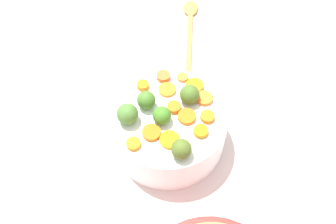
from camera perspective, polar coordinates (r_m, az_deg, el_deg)
tabletop at (r=0.90m, az=1.95°, el=-4.98°), size 2.40×2.40×0.02m
serving_bowl_carrots at (r=0.86m, az=0.00°, el=-2.22°), size 0.25×0.25×0.10m
carrot_slice_0 at (r=0.86m, az=-3.55°, el=3.76°), size 0.03×0.03×0.01m
carrot_slice_1 at (r=0.81m, az=2.65°, el=-0.65°), size 0.05×0.05×0.01m
carrot_slice_2 at (r=0.81m, az=5.55°, el=-0.64°), size 0.04×0.04×0.01m
carrot_slice_3 at (r=0.78m, az=0.24°, el=-3.92°), size 0.05×0.05×0.01m
carrot_slice_4 at (r=0.87m, az=2.07°, el=4.91°), size 0.03×0.03×0.01m
carrot_slice_5 at (r=0.85m, az=-0.12°, el=3.18°), size 0.05×0.05×0.01m
carrot_slice_6 at (r=0.86m, az=3.75°, el=3.71°), size 0.04×0.04×0.01m
carrot_slice_7 at (r=0.78m, az=-4.87°, el=-4.48°), size 0.04×0.04×0.01m
carrot_slice_8 at (r=0.79m, az=4.63°, el=-2.72°), size 0.03×0.03×0.01m
carrot_slice_9 at (r=0.84m, az=5.14°, el=1.95°), size 0.05×0.05×0.01m
carrot_slice_10 at (r=0.87m, az=-0.67°, el=5.04°), size 0.04×0.04×0.01m
carrot_slice_11 at (r=0.82m, az=0.86°, el=0.67°), size 0.04×0.04×0.01m
carrot_slice_12 at (r=0.79m, az=-2.34°, el=-2.92°), size 0.05×0.05×0.01m
brussels_sprout_0 at (r=0.82m, az=-3.09°, el=1.68°), size 0.04×0.04×0.04m
brussels_sprout_1 at (r=0.80m, az=-0.88°, el=-0.49°), size 0.04×0.04×0.04m
brussels_sprout_2 at (r=0.76m, az=1.90°, el=-5.25°), size 0.04×0.04×0.04m
brussels_sprout_3 at (r=0.82m, az=3.05°, el=2.48°), size 0.04×0.04×0.04m
brussels_sprout_4 at (r=0.80m, az=-5.73°, el=-0.27°), size 0.04×0.04×0.04m
wooden_spoon at (r=1.12m, az=3.11°, el=11.93°), size 0.08×0.31×0.01m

